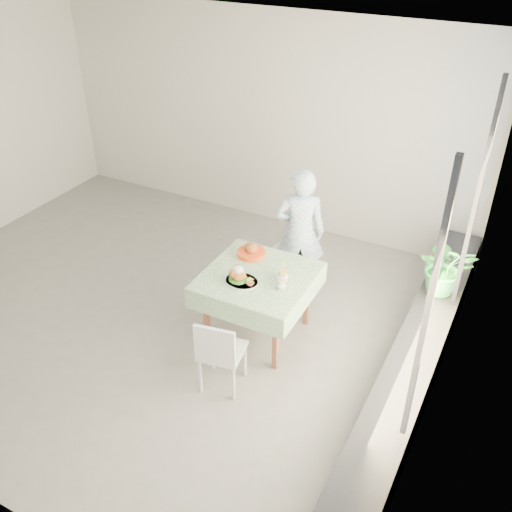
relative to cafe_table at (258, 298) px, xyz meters
The scene contains 15 objects.
floor 1.28m from the cafe_table, behind, with size 6.00×6.00×0.00m, color slate.
ceiling 2.63m from the cafe_table, behind, with size 6.00×6.00×0.00m, color white.
wall_back 2.77m from the cafe_table, 116.98° to the left, with size 6.00×0.02×2.80m, color beige.
wall_right 2.05m from the cafe_table, ahead, with size 0.02×5.00×2.80m, color beige.
window_pane 2.15m from the cafe_table, ahead, with size 0.01×4.80×2.18m, color #D1E0F9.
window_ledge 1.64m from the cafe_table, ahead, with size 0.40×4.80×0.50m, color black.
cafe_table is the anchor object (origin of this frame).
chair_far 0.89m from the cafe_table, 95.95° to the left, with size 0.49×0.49×0.90m.
chair_near 0.84m from the cafe_table, 86.47° to the right, with size 0.44×0.44×0.80m.
diner 0.97m from the cafe_table, 87.50° to the left, with size 0.55×0.36×1.52m, color #83B4D2.
main_dish 0.40m from the cafe_table, 119.15° to the right, with size 0.34×0.34×0.17m.
juice_cup_orange 0.43m from the cafe_table, ahead, with size 0.10×0.10×0.29m.
juice_cup_lemonade 0.46m from the cafe_table, 18.90° to the right, with size 0.09×0.09×0.26m.
second_dish 0.49m from the cafe_table, 128.85° to the left, with size 0.30×0.30×0.14m.
potted_plant 1.89m from the cafe_table, 29.40° to the left, with size 0.53×0.46×0.59m, color #297D32.
Camera 1 is at (3.31, -3.93, 3.91)m, focal length 40.00 mm.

